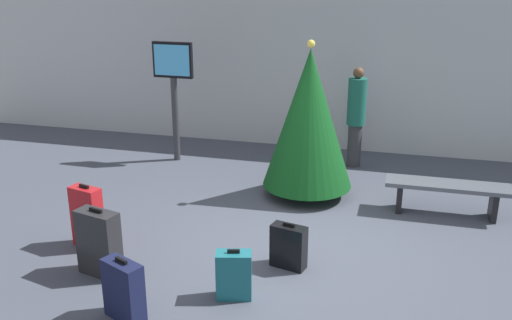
% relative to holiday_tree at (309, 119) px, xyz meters
% --- Properties ---
extents(ground_plane, '(16.00, 16.00, 0.00)m').
position_rel_holiday_tree_xyz_m(ground_plane, '(0.21, -1.82, -1.24)').
color(ground_plane, '#424754').
extents(back_wall, '(16.00, 0.20, 3.25)m').
position_rel_holiday_tree_xyz_m(back_wall, '(0.21, 2.64, 0.39)').
color(back_wall, '#B7BCC1').
rests_on(back_wall, ground_plane).
extents(holiday_tree, '(1.38, 1.38, 2.41)m').
position_rel_holiday_tree_xyz_m(holiday_tree, '(0.00, 0.00, 0.00)').
color(holiday_tree, '#4C3319').
rests_on(holiday_tree, ground_plane).
extents(flight_info_kiosk, '(0.74, 0.12, 2.18)m').
position_rel_holiday_tree_xyz_m(flight_info_kiosk, '(-2.64, 1.10, 0.24)').
color(flight_info_kiosk, '#333338').
rests_on(flight_info_kiosk, ground_plane).
extents(waiting_bench, '(1.72, 0.44, 0.48)m').
position_rel_holiday_tree_xyz_m(waiting_bench, '(2.06, -0.21, -0.87)').
color(waiting_bench, '#4C5159').
rests_on(waiting_bench, ground_plane).
extents(traveller_0, '(0.36, 0.36, 1.78)m').
position_rel_holiday_tree_xyz_m(traveller_0, '(0.58, 1.61, -0.29)').
color(traveller_0, '#333338').
rests_on(traveller_0, ground_plane).
extents(suitcase_0, '(0.44, 0.28, 0.84)m').
position_rel_holiday_tree_xyz_m(suitcase_0, '(-2.39, -2.41, -0.84)').
color(suitcase_0, '#B2191E').
rests_on(suitcase_0, ground_plane).
extents(suitcase_1, '(0.42, 0.29, 0.57)m').
position_rel_holiday_tree_xyz_m(suitcase_1, '(-0.25, -3.07, -0.97)').
color(suitcase_1, '#19606B').
rests_on(suitcase_1, ground_plane).
extents(suitcase_2, '(0.45, 0.28, 0.57)m').
position_rel_holiday_tree_xyz_m(suitcase_2, '(0.18, -2.28, -0.97)').
color(suitcase_2, black).
rests_on(suitcase_2, ground_plane).
extents(suitcase_3, '(0.55, 0.34, 0.82)m').
position_rel_holiday_tree_xyz_m(suitcase_3, '(-1.89, -2.99, -0.84)').
color(suitcase_3, '#232326').
rests_on(suitcase_3, ground_plane).
extents(suitcase_4, '(0.49, 0.36, 0.68)m').
position_rel_holiday_tree_xyz_m(suitcase_4, '(-1.20, -3.73, -0.92)').
color(suitcase_4, '#141938').
rests_on(suitcase_4, ground_plane).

